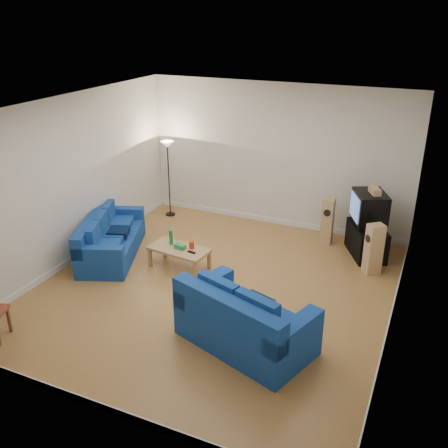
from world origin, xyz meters
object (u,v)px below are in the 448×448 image
at_px(sofa_three_seat, 109,241).
at_px(sofa_loveseat, 243,324).
at_px(coffee_table, 179,251).
at_px(television, 369,207).
at_px(tv_stand, 366,241).

xyz_separation_m(sofa_three_seat, sofa_loveseat, (3.57, -1.65, 0.06)).
bearing_deg(coffee_table, television, 32.74).
relative_size(sofa_three_seat, sofa_loveseat, 1.07).
distance_m(sofa_three_seat, sofa_loveseat, 3.93).
height_order(sofa_loveseat, tv_stand, sofa_loveseat).
bearing_deg(coffee_table, tv_stand, 32.60).
height_order(sofa_loveseat, coffee_table, sofa_loveseat).
relative_size(sofa_three_seat, television, 2.52).
height_order(coffee_table, tv_stand, tv_stand).
bearing_deg(television, coffee_table, -81.55).
bearing_deg(television, sofa_loveseat, -41.01).
bearing_deg(sofa_three_seat, television, 92.27).
relative_size(sofa_three_seat, tv_stand, 2.28).
xyz_separation_m(coffee_table, tv_stand, (3.17, 2.03, -0.05)).
bearing_deg(tv_stand, television, -105.06).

